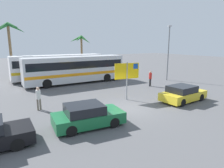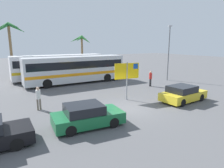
{
  "view_description": "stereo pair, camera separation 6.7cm",
  "coord_description": "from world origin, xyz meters",
  "px_view_note": "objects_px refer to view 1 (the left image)",
  "views": [
    {
      "loc": [
        -8.08,
        -11.25,
        4.72
      ],
      "look_at": [
        0.4,
        2.75,
        1.3
      ],
      "focal_mm": 31.53,
      "sensor_mm": 36.0,
      "label": 1
    },
    {
      "loc": [
        -8.02,
        -11.29,
        4.72
      ],
      "look_at": [
        0.4,
        2.75,
        1.3
      ],
      "focal_mm": 31.53,
      "sensor_mm": 36.0,
      "label": 2
    }
  ],
  "objects_px": {
    "car_yellow": "(183,94)",
    "pedestrian_near_sign": "(150,77)",
    "car_green": "(87,116)",
    "pedestrian_crossing_lot": "(38,97)",
    "bus_rear_coach": "(59,66)",
    "bus_front_coach": "(75,68)",
    "ferry_sign": "(127,72)"
  },
  "relations": [
    {
      "from": "car_yellow",
      "to": "bus_front_coach",
      "type": "bearing_deg",
      "value": 108.02
    },
    {
      "from": "bus_rear_coach",
      "to": "pedestrian_near_sign",
      "type": "distance_m",
      "value": 12.22
    },
    {
      "from": "bus_front_coach",
      "to": "car_yellow",
      "type": "relative_size",
      "value": 2.81
    },
    {
      "from": "ferry_sign",
      "to": "car_green",
      "type": "relative_size",
      "value": 0.77
    },
    {
      "from": "car_green",
      "to": "pedestrian_near_sign",
      "type": "bearing_deg",
      "value": 36.25
    },
    {
      "from": "ferry_sign",
      "to": "car_green",
      "type": "bearing_deg",
      "value": -139.3
    },
    {
      "from": "bus_front_coach",
      "to": "car_yellow",
      "type": "distance_m",
      "value": 12.71
    },
    {
      "from": "car_yellow",
      "to": "car_green",
      "type": "bearing_deg",
      "value": 179.03
    },
    {
      "from": "ferry_sign",
      "to": "car_yellow",
      "type": "distance_m",
      "value": 4.87
    },
    {
      "from": "bus_rear_coach",
      "to": "car_green",
      "type": "bearing_deg",
      "value": -100.97
    },
    {
      "from": "bus_rear_coach",
      "to": "car_yellow",
      "type": "height_order",
      "value": "bus_rear_coach"
    },
    {
      "from": "bus_front_coach",
      "to": "ferry_sign",
      "type": "relative_size",
      "value": 3.67
    },
    {
      "from": "car_green",
      "to": "pedestrian_near_sign",
      "type": "xyz_separation_m",
      "value": [
        10.38,
        6.23,
        0.37
      ]
    },
    {
      "from": "bus_front_coach",
      "to": "car_green",
      "type": "distance_m",
      "value": 12.9
    },
    {
      "from": "bus_rear_coach",
      "to": "ferry_sign",
      "type": "distance_m",
      "value": 12.91
    },
    {
      "from": "pedestrian_near_sign",
      "to": "pedestrian_crossing_lot",
      "type": "distance_m",
      "value": 12.34
    },
    {
      "from": "pedestrian_near_sign",
      "to": "pedestrian_crossing_lot",
      "type": "relative_size",
      "value": 1.0
    },
    {
      "from": "ferry_sign",
      "to": "pedestrian_crossing_lot",
      "type": "xyz_separation_m",
      "value": [
        -6.96,
        1.05,
        -1.32
      ]
    },
    {
      "from": "ferry_sign",
      "to": "car_yellow",
      "type": "relative_size",
      "value": 0.77
    },
    {
      "from": "bus_front_coach",
      "to": "pedestrian_near_sign",
      "type": "bearing_deg",
      "value": -43.07
    },
    {
      "from": "pedestrian_crossing_lot",
      "to": "bus_front_coach",
      "type": "bearing_deg",
      "value": 139.18
    },
    {
      "from": "bus_front_coach",
      "to": "ferry_sign",
      "type": "distance_m",
      "value": 9.03
    },
    {
      "from": "car_yellow",
      "to": "pedestrian_near_sign",
      "type": "bearing_deg",
      "value": 70.1
    },
    {
      "from": "car_green",
      "to": "bus_front_coach",
      "type": "bearing_deg",
      "value": 77.25
    },
    {
      "from": "car_yellow",
      "to": "pedestrian_near_sign",
      "type": "distance_m",
      "value": 5.96
    },
    {
      "from": "bus_rear_coach",
      "to": "car_yellow",
      "type": "relative_size",
      "value": 2.81
    },
    {
      "from": "bus_rear_coach",
      "to": "bus_front_coach",
      "type": "bearing_deg",
      "value": -77.14
    },
    {
      "from": "pedestrian_crossing_lot",
      "to": "pedestrian_near_sign",
      "type": "bearing_deg",
      "value": 94.33
    },
    {
      "from": "pedestrian_crossing_lot",
      "to": "bus_rear_coach",
      "type": "bearing_deg",
      "value": 152.64
    },
    {
      "from": "bus_front_coach",
      "to": "car_yellow",
      "type": "height_order",
      "value": "bus_front_coach"
    },
    {
      "from": "bus_front_coach",
      "to": "car_green",
      "type": "height_order",
      "value": "bus_front_coach"
    },
    {
      "from": "bus_front_coach",
      "to": "ferry_sign",
      "type": "bearing_deg",
      "value": -82.55
    }
  ]
}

